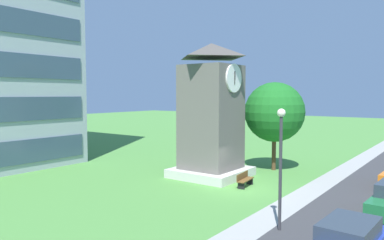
# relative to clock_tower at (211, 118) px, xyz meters

# --- Properties ---
(ground_plane) EXTENTS (160.00, 160.00, 0.00)m
(ground_plane) POSITION_rel_clock_tower_xyz_m (-1.89, -3.34, -4.20)
(ground_plane) COLOR #4C893D
(kerb_strip) EXTENTS (120.00, 1.60, 0.01)m
(kerb_strip) POSITION_rel_clock_tower_xyz_m (-1.89, -7.16, -4.20)
(kerb_strip) COLOR #9E9E99
(kerb_strip) RESTS_ON ground
(clock_tower) EXTENTS (4.78, 4.78, 9.47)m
(clock_tower) POSITION_rel_clock_tower_xyz_m (0.00, 0.00, 0.00)
(clock_tower) COLOR #605B56
(clock_tower) RESTS_ON ground
(park_bench) EXTENTS (1.84, 0.68, 0.88)m
(park_bench) POSITION_rel_clock_tower_xyz_m (-1.24, -3.38, -3.74)
(park_bench) COLOR brown
(park_bench) RESTS_ON ground
(street_lamp) EXTENTS (0.36, 0.36, 5.29)m
(street_lamp) POSITION_rel_clock_tower_xyz_m (-7.12, -8.27, -0.87)
(street_lamp) COLOR #333338
(street_lamp) RESTS_ON ground
(tree_near_tower) EXTENTS (4.62, 4.62, 6.83)m
(tree_near_tower) POSITION_rel_clock_tower_xyz_m (4.78, -2.69, 0.32)
(tree_near_tower) COLOR #513823
(tree_near_tower) RESTS_ON ground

